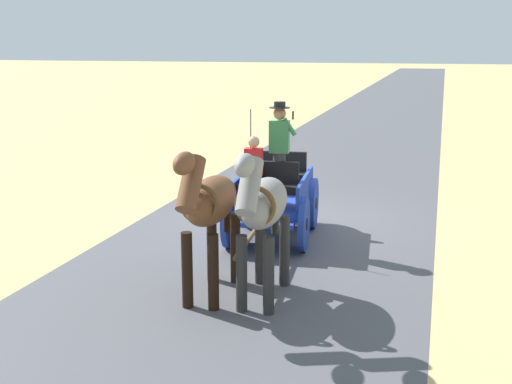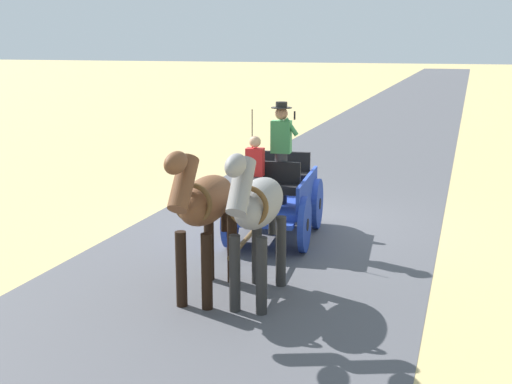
% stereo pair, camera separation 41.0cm
% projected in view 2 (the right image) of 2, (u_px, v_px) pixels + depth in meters
% --- Properties ---
extents(ground_plane, '(200.00, 200.00, 0.00)m').
position_uv_depth(ground_plane, '(289.00, 223.00, 13.26)').
color(ground_plane, tan).
extents(road_surface, '(5.76, 160.00, 0.01)m').
position_uv_depth(road_surface, '(289.00, 223.00, 13.25)').
color(road_surface, '#4C4C51').
rests_on(road_surface, ground).
extents(horse_drawn_carriage, '(1.59, 4.52, 2.50)m').
position_uv_depth(horse_drawn_carriage, '(275.00, 194.00, 12.09)').
color(horse_drawn_carriage, '#1E3899').
rests_on(horse_drawn_carriage, ground).
extents(horse_near_side, '(0.62, 2.13, 2.21)m').
position_uv_depth(horse_near_side, '(257.00, 208.00, 9.02)').
color(horse_near_side, gray).
rests_on(horse_near_side, ground).
extents(horse_off_side, '(0.60, 2.13, 2.21)m').
position_uv_depth(horse_off_side, '(204.00, 205.00, 9.18)').
color(horse_off_side, brown).
rests_on(horse_off_side, ground).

